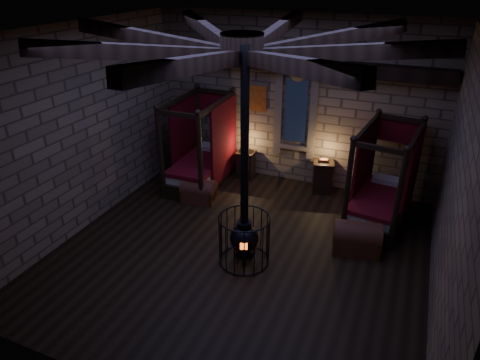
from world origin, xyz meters
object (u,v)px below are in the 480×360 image
at_px(bed_left, 202,163).
at_px(trunk_left, 199,191).
at_px(trunk_right, 357,238).
at_px(stove, 244,235).
at_px(bed_right, 381,198).

bearing_deg(bed_left, trunk_left, -69.42).
bearing_deg(bed_left, trunk_right, -21.72).
distance_m(bed_left, stove, 3.55).
bearing_deg(bed_right, stove, -123.21).
height_order(bed_left, trunk_right, bed_left).
relative_size(bed_right, stove, 0.54).
height_order(trunk_left, stove, stove).
bearing_deg(bed_right, bed_left, -174.62).
distance_m(bed_left, bed_right, 4.48).
xyz_separation_m(trunk_left, stove, (1.91, -1.77, 0.35)).
height_order(bed_right, trunk_left, bed_right).
relative_size(bed_left, trunk_right, 2.25).
bearing_deg(trunk_left, trunk_right, -16.44).
xyz_separation_m(bed_left, trunk_left, (0.39, -0.94, -0.29)).
distance_m(trunk_left, trunk_right, 3.88).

